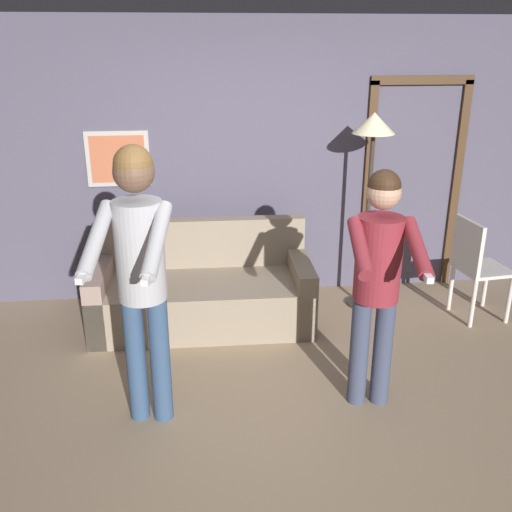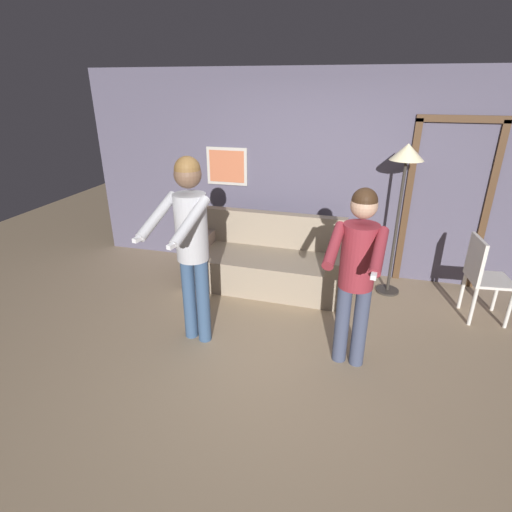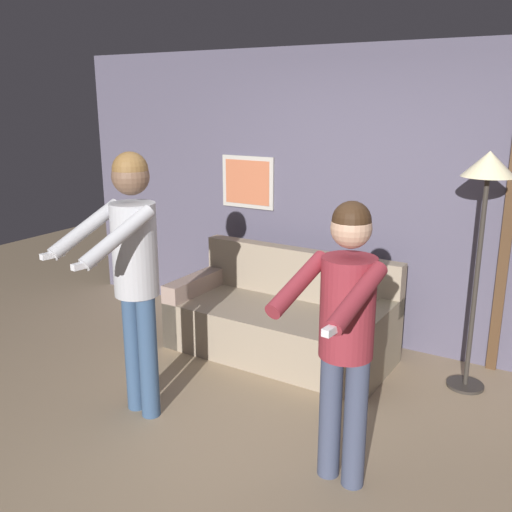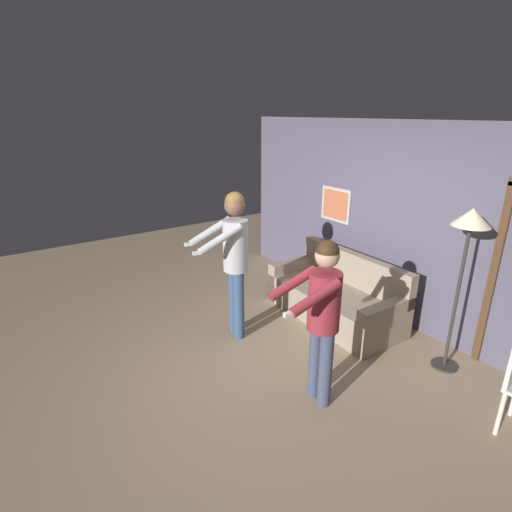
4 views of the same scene
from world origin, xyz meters
TOP-DOWN VIEW (x-y plane):
  - ground_plane at (0.00, 0.00)m, footprint 12.00×12.00m
  - back_wall_assembly at (0.01, 2.06)m, footprint 6.40×0.10m
  - couch at (-0.53, 1.41)m, footprint 1.92×0.89m
  - torchiere_lamp at (0.99, 1.59)m, footprint 0.37×0.37m
  - person_standing_left at (-0.92, 0.03)m, footprint 0.52×0.74m
  - person_standing_right at (0.58, 0.04)m, footprint 0.48×0.71m
  - dining_chair_distant at (1.89, 1.22)m, footprint 0.46×0.46m

SIDE VIEW (x-z plane):
  - ground_plane at x=0.00m, z-range 0.00..0.00m
  - couch at x=-0.53m, z-range -0.16..0.71m
  - dining_chair_distant at x=1.89m, z-range 0.06..0.99m
  - person_standing_right at x=0.58m, z-range 0.17..1.82m
  - person_standing_left at x=-0.92m, z-range 0.21..2.05m
  - back_wall_assembly at x=0.01m, z-range 0.00..2.60m
  - torchiere_lamp at x=0.99m, z-range 0.64..2.45m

